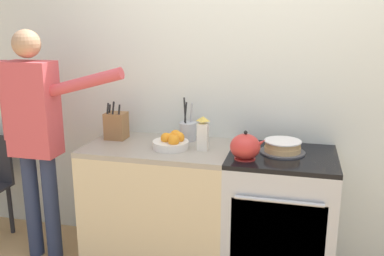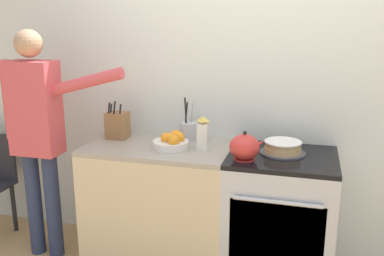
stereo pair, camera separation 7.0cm
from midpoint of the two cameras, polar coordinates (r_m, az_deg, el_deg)
name	(u,v)px [view 1 (the left image)]	position (r m, az deg, el deg)	size (l,w,h in m)	color
wall_back	(252,84)	(3.11, 7.33, 5.80)	(8.00, 0.04, 2.60)	silver
counter_cabinet	(160,204)	(3.18, -4.99, -10.05)	(1.02, 0.61, 0.89)	beige
stove_range	(279,217)	(3.03, 10.90, -11.57)	(0.70, 0.65, 0.89)	#B7BABF
layer_cake	(283,147)	(2.89, 11.31, -2.49)	(0.30, 0.30, 0.08)	#4C4C51
tea_kettle	(245,147)	(2.71, 6.42, -2.52)	(0.24, 0.19, 0.19)	red
knife_block	(116,126)	(3.20, -10.68, 0.32)	(0.15, 0.14, 0.29)	olive
utensil_crock	(188,131)	(3.11, -1.20, -0.34)	(0.12, 0.12, 0.32)	#B7BABF
fruit_bowl	(172,142)	(2.93, -3.40, -1.86)	(0.25, 0.25, 0.11)	silver
milk_carton	(203,134)	(2.88, 0.78, -0.80)	(0.07, 0.07, 0.23)	white
person_baker	(35,127)	(3.23, -20.73, 0.12)	(0.94, 0.20, 1.69)	#283351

